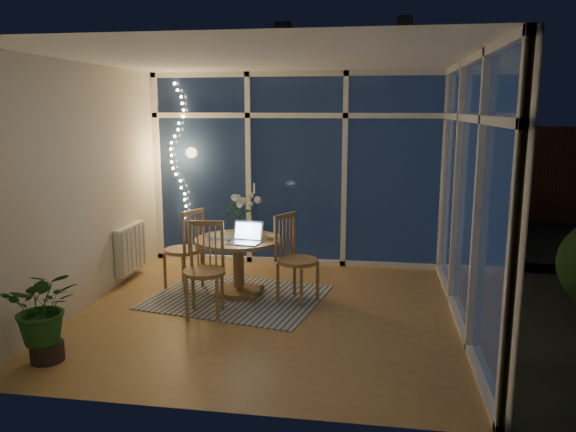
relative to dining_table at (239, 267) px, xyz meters
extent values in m
plane|color=#9A7043|center=(0.45, -0.51, -0.34)|extent=(4.00, 4.00, 0.00)
plane|color=white|center=(0.45, -0.51, 2.26)|extent=(4.00, 4.00, 0.00)
cube|color=silver|center=(0.45, 1.49, 0.96)|extent=(4.00, 0.04, 2.60)
cube|color=silver|center=(0.45, -2.51, 0.96)|extent=(4.00, 0.04, 2.60)
cube|color=silver|center=(-1.55, -0.51, 0.96)|extent=(0.04, 4.00, 2.60)
cube|color=silver|center=(2.45, -0.51, 0.96)|extent=(0.04, 4.00, 2.60)
cube|color=white|center=(0.45, 1.45, 0.96)|extent=(4.00, 0.10, 2.60)
cube|color=white|center=(2.41, -0.51, 0.96)|extent=(0.10, 4.00, 2.60)
cube|color=silver|center=(-1.49, 0.39, 0.06)|extent=(0.10, 0.70, 0.58)
cube|color=black|center=(0.95, 4.49, -0.40)|extent=(12.00, 6.00, 0.10)
cube|color=#382114|center=(0.45, 4.99, 0.56)|extent=(11.00, 0.08, 1.80)
cube|color=#30323A|center=(0.75, 7.99, 1.86)|extent=(7.00, 3.00, 2.20)
sphere|color=black|center=(-0.35, 2.89, 0.11)|extent=(0.90, 0.90, 0.90)
cube|color=beige|center=(0.00, -0.10, -0.33)|extent=(2.10, 1.81, 0.01)
cylinder|color=olive|center=(0.00, 0.00, 0.00)|extent=(1.15, 1.15, 0.67)
cube|color=olive|center=(-0.71, 0.14, 0.16)|extent=(0.60, 0.60, 0.98)
cube|color=olive|center=(0.71, -0.14, 0.16)|extent=(0.62, 0.62, 1.00)
cube|color=olive|center=(-0.18, -0.70, 0.16)|extent=(0.51, 0.51, 0.99)
imported|color=silver|center=(0.02, 0.20, 0.44)|extent=(0.24, 0.24, 0.21)
imported|color=silver|center=(0.39, 0.05, 0.35)|extent=(0.18, 0.18, 0.04)
cube|color=beige|center=(-0.15, 0.05, 0.35)|extent=(0.37, 0.28, 0.02)
cube|color=black|center=(-0.02, -0.16, 0.34)|extent=(0.12, 0.07, 0.01)
imported|color=#1B4D1C|center=(-1.20, -1.94, 0.04)|extent=(0.69, 0.65, 0.76)
camera|label=1|loc=(1.54, -6.03, 1.78)|focal=35.00mm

